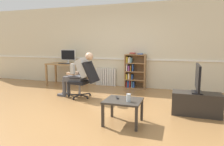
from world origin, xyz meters
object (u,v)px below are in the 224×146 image
(office_chair, at_px, (85,78))
(tv_screen, at_px, (198,78))
(computer_desk, at_px, (66,67))
(person_seated, at_px, (79,73))
(bookshelf, at_px, (134,71))
(coffee_table, at_px, (123,103))
(spare_remote, at_px, (117,98))
(tv_stand, at_px, (196,104))
(keyboard, at_px, (64,64))
(radiator, at_px, (106,77))
(imac_monitor, at_px, (68,55))
(computer_mouse, at_px, (73,64))
(drinking_glass, at_px, (129,98))

(office_chair, bearing_deg, tv_screen, 83.95)
(computer_desk, bearing_deg, person_seated, -48.17)
(person_seated, bearing_deg, bookshelf, 147.45)
(coffee_table, height_order, spare_remote, spare_remote)
(tv_stand, bearing_deg, office_chair, 170.30)
(keyboard, distance_m, tv_screen, 4.32)
(computer_desk, xyz_separation_m, keyboard, (-0.00, -0.14, 0.12))
(bookshelf, height_order, radiator, bookshelf)
(tv_screen, bearing_deg, coffee_table, 125.35)
(tv_stand, bearing_deg, computer_desk, 156.45)
(computer_desk, height_order, spare_remote, computer_desk)
(imac_monitor, relative_size, computer_mouse, 5.52)
(computer_mouse, height_order, office_chair, office_chair)
(keyboard, height_order, spare_remote, keyboard)
(spare_remote, bearing_deg, drinking_glass, 124.02)
(drinking_glass, height_order, spare_remote, drinking_glass)
(keyboard, distance_m, spare_remote, 3.57)
(keyboard, relative_size, person_seated, 0.31)
(coffee_table, relative_size, drinking_glass, 4.85)
(computer_mouse, distance_m, office_chair, 1.55)
(computer_mouse, xyz_separation_m, drinking_glass, (2.53, -2.59, -0.27))
(bookshelf, bearing_deg, office_chair, -121.58)
(coffee_table, bearing_deg, computer_mouse, 133.79)
(bookshelf, bearing_deg, computer_desk, -172.78)
(computer_mouse, height_order, person_seated, person_seated)
(drinking_glass, bearing_deg, tv_screen, 39.74)
(coffee_table, height_order, drinking_glass, drinking_glass)
(keyboard, bearing_deg, tv_stand, -21.84)
(imac_monitor, relative_size, office_chair, 0.57)
(computer_desk, bearing_deg, bookshelf, 7.22)
(keyboard, bearing_deg, imac_monitor, 81.72)
(person_seated, relative_size, tv_stand, 1.30)
(office_chair, bearing_deg, drinking_glass, 50.82)
(radiator, distance_m, office_chair, 1.69)
(bookshelf, xyz_separation_m, tv_stand, (1.72, -2.04, -0.31))
(coffee_table, bearing_deg, person_seated, 139.51)
(tv_stand, xyz_separation_m, tv_screen, (0.00, -0.00, 0.52))
(keyboard, relative_size, office_chair, 0.38)
(imac_monitor, distance_m, bookshelf, 2.32)
(imac_monitor, xyz_separation_m, tv_screen, (3.98, -1.82, -0.28))
(imac_monitor, xyz_separation_m, bookshelf, (2.26, 0.21, -0.48))
(imac_monitor, bearing_deg, bookshelf, 5.37)
(tv_screen, bearing_deg, computer_mouse, 66.54)
(office_chair, bearing_deg, coffee_table, 50.06)
(imac_monitor, relative_size, radiator, 0.79)
(office_chair, bearing_deg, tv_stand, 83.95)
(computer_desk, bearing_deg, keyboard, -90.54)
(radiator, height_order, office_chair, office_chair)
(radiator, xyz_separation_m, tv_screen, (2.71, -2.14, 0.45))
(office_chair, height_order, spare_remote, office_chair)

